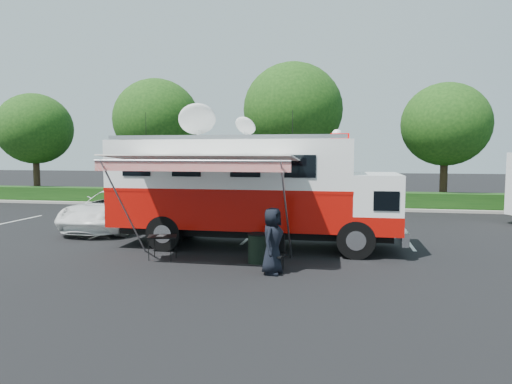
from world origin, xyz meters
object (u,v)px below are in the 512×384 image
at_px(command_truck, 251,189).
at_px(white_suv, 118,228).
at_px(trash_bin, 257,248).
at_px(folding_table, 162,237).

height_order(command_truck, white_suv, command_truck).
relative_size(command_truck, trash_bin, 11.16).
bearing_deg(white_suv, folding_table, -49.02).
bearing_deg(trash_bin, folding_table, -177.60).
height_order(command_truck, folding_table, command_truck).
bearing_deg(trash_bin, white_suv, 144.85).
distance_m(command_truck, folding_table, 3.61).
distance_m(command_truck, trash_bin, 2.85).
xyz_separation_m(command_truck, trash_bin, (0.64, -2.27, -1.61)).
distance_m(folding_table, trash_bin, 2.99).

